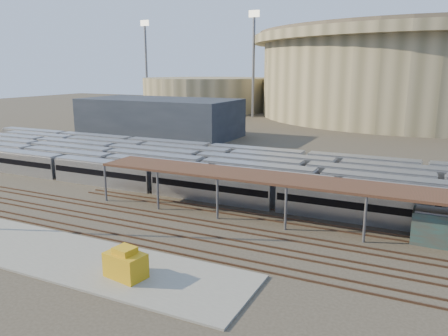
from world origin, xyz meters
TOP-DOWN VIEW (x-y plane):
  - ground at (0.00, 0.00)m, footprint 420.00×420.00m
  - apron at (-5.00, -15.00)m, footprint 50.00×9.00m
  - subway_trains at (-2.27, 18.50)m, footprint 120.62×23.90m
  - inspection_shed at (22.00, 4.00)m, footprint 60.30×6.00m
  - empty_tracks at (0.00, -5.00)m, footprint 170.00×9.62m
  - stadium at (25.00, 140.00)m, footprint 124.00×124.00m
  - secondary_arena at (-60.00, 130.00)m, footprint 56.00×56.00m
  - service_building at (-35.00, 55.00)m, footprint 42.00×20.00m
  - floodlight_0 at (-30.00, 110.00)m, footprint 4.00×1.00m
  - floodlight_1 at (-85.00, 120.00)m, footprint 4.00×1.00m
  - floodlight_3 at (-10.00, 160.00)m, footprint 4.00×1.00m
  - yellow_equipment at (8.97, -16.11)m, footprint 3.80×2.72m

SIDE VIEW (x-z plane):
  - ground at x=0.00m, z-range 0.00..0.00m
  - empty_tracks at x=0.00m, z-range 0.00..0.18m
  - apron at x=-5.00m, z-range 0.00..0.20m
  - yellow_equipment at x=8.97m, z-range 0.20..2.38m
  - subway_trains at x=-2.27m, z-range 0.00..3.60m
  - inspection_shed at x=22.00m, z-range 2.33..7.63m
  - service_building at x=-35.00m, z-range 0.00..10.00m
  - secondary_arena at x=-60.00m, z-range 0.00..14.00m
  - stadium at x=25.00m, z-range 0.22..32.72m
  - floodlight_0 at x=-30.00m, z-range 1.45..39.85m
  - floodlight_1 at x=-85.00m, z-range 1.45..39.85m
  - floodlight_3 at x=-10.00m, z-range 1.45..39.85m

